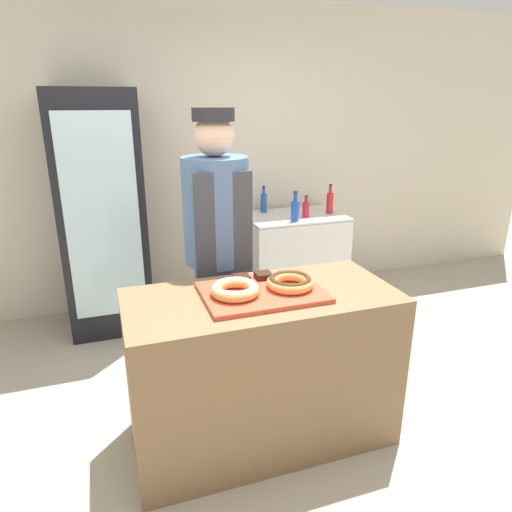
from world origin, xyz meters
TOP-DOWN VIEW (x-y plane):
  - ground_plane at (0.00, 0.00)m, footprint 14.00×14.00m
  - wall_back at (0.00, 2.13)m, footprint 8.00×0.06m
  - display_counter at (0.00, 0.00)m, footprint 1.43×0.66m
  - serving_tray at (0.00, 0.00)m, footprint 0.62×0.45m
  - donut_light_glaze at (-0.15, -0.01)m, footprint 0.25×0.25m
  - donut_chocolate_glaze at (0.15, -0.01)m, footprint 0.25×0.25m
  - brownie_back_left at (-0.06, 0.16)m, footprint 0.09×0.09m
  - brownie_back_right at (0.06, 0.16)m, footprint 0.09×0.09m
  - baker_person at (-0.08, 0.61)m, footprint 0.41×0.41m
  - beverage_fridge at (-0.75, 1.75)m, footprint 0.65×0.65m
  - chest_freezer at (0.94, 1.75)m, footprint 0.91×0.63m
  - bottle_blue at (0.86, 1.55)m, footprint 0.07×0.07m
  - bottle_red at (1.01, 1.65)m, footprint 0.06×0.06m
  - bottle_red_b at (1.28, 1.71)m, footprint 0.06×0.06m
  - bottle_blue_b at (0.71, 1.95)m, footprint 0.06×0.06m

SIDE VIEW (x-z plane):
  - ground_plane at x=0.00m, z-range 0.00..0.00m
  - chest_freezer at x=0.94m, z-range 0.00..0.84m
  - display_counter at x=0.00m, z-range 0.00..0.88m
  - serving_tray at x=0.00m, z-range 0.88..0.91m
  - bottle_red at x=1.01m, z-range 0.81..1.01m
  - brownie_back_left at x=-0.06m, z-range 0.91..0.94m
  - brownie_back_right at x=0.06m, z-range 0.91..0.94m
  - bottle_blue_b at x=0.71m, z-range 0.81..1.06m
  - bottle_blue at x=0.86m, z-range 0.80..1.07m
  - bottle_red_b at x=1.28m, z-range 0.80..1.08m
  - donut_light_glaze at x=-0.15m, z-range 0.91..0.97m
  - donut_chocolate_glaze at x=0.15m, z-range 0.91..0.97m
  - baker_person at x=-0.08m, z-range 0.05..1.86m
  - beverage_fridge at x=-0.75m, z-range 0.00..1.94m
  - wall_back at x=0.00m, z-range 0.00..2.70m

